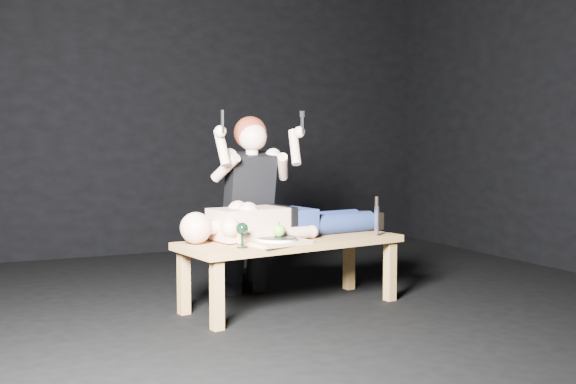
# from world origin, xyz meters

# --- Properties ---
(ground) EXTENTS (5.00, 5.00, 0.00)m
(ground) POSITION_xyz_m (0.00, 0.00, 0.00)
(ground) COLOR black
(ground) RESTS_ON ground
(back_wall) EXTENTS (5.00, 0.00, 5.00)m
(back_wall) POSITION_xyz_m (0.00, 2.50, 1.50)
(back_wall) COLOR black
(back_wall) RESTS_ON ground
(table) EXTENTS (1.54, 0.78, 0.45)m
(table) POSITION_xyz_m (-0.15, -0.09, 0.23)
(table) COLOR #A3703D
(table) RESTS_ON ground
(lying_man) EXTENTS (1.44, 0.64, 0.25)m
(lying_man) POSITION_xyz_m (-0.12, 0.03, 0.57)
(lying_man) COLOR tan
(lying_man) RESTS_ON table
(kneeling_woman) EXTENTS (0.70, 0.78, 1.29)m
(kneeling_woman) POSITION_xyz_m (-0.27, 0.40, 0.64)
(kneeling_woman) COLOR black
(kneeling_woman) RESTS_ON ground
(serving_tray) EXTENTS (0.42, 0.34, 0.02)m
(serving_tray) POSITION_xyz_m (-0.33, -0.27, 0.46)
(serving_tray) COLOR tan
(serving_tray) RESTS_ON table
(plate) EXTENTS (0.29, 0.29, 0.02)m
(plate) POSITION_xyz_m (-0.33, -0.27, 0.48)
(plate) COLOR white
(plate) RESTS_ON serving_tray
(apple) EXTENTS (0.08, 0.08, 0.08)m
(apple) POSITION_xyz_m (-0.31, -0.26, 0.53)
(apple) COLOR #57932C
(apple) RESTS_ON plate
(goblet) EXTENTS (0.08, 0.08, 0.15)m
(goblet) POSITION_xyz_m (-0.58, -0.33, 0.53)
(goblet) COLOR black
(goblet) RESTS_ON table
(fork_flat) EXTENTS (0.09, 0.14, 0.01)m
(fork_flat) POSITION_xyz_m (-0.42, -0.33, 0.45)
(fork_flat) COLOR #B2B2B7
(fork_flat) RESTS_ON table
(knife_flat) EXTENTS (0.03, 0.16, 0.01)m
(knife_flat) POSITION_xyz_m (-0.08, -0.22, 0.45)
(knife_flat) COLOR #B2B2B7
(knife_flat) RESTS_ON table
(spoon_flat) EXTENTS (0.15, 0.07, 0.01)m
(spoon_flat) POSITION_xyz_m (-0.11, -0.19, 0.45)
(spoon_flat) COLOR #B2B2B7
(spoon_flat) RESTS_ON table
(carving_knife) EXTENTS (0.04, 0.04, 0.26)m
(carving_knife) POSITION_xyz_m (0.43, -0.20, 0.58)
(carving_knife) COLOR #B2B2B7
(carving_knife) RESTS_ON table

